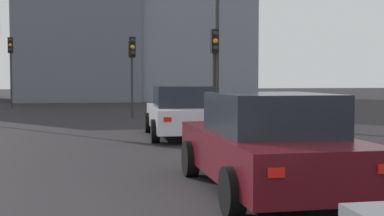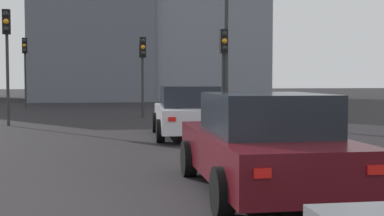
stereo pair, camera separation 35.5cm
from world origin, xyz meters
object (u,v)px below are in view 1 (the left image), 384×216
object	(u,v)px
car_white_left_lead	(182,112)
traffic_light_near_right	(215,56)
street_lamp_kerbside	(217,3)
traffic_light_near_left	(132,59)
car_maroon_left_second	(267,144)
traffic_light_far_left	(11,57)

from	to	relation	value
car_white_left_lead	traffic_light_near_right	distance (m)	4.90
street_lamp_kerbside	traffic_light_near_right	bearing A→B (deg)	114.29
car_white_left_lead	traffic_light_near_left	distance (m)	8.11
car_white_left_lead	car_maroon_left_second	size ratio (longest dim) A/B	0.99
traffic_light_near_left	traffic_light_near_right	bearing A→B (deg)	29.73
car_white_left_lead	traffic_light_near_right	world-z (taller)	traffic_light_near_right
traffic_light_near_right	street_lamp_kerbside	xyz separation A→B (m)	(0.05, -0.11, 2.01)
traffic_light_near_right	street_lamp_kerbside	world-z (taller)	street_lamp_kerbside
car_white_left_lead	car_maroon_left_second	xyz separation A→B (m)	(-7.66, -0.06, 0.00)
traffic_light_near_left	street_lamp_kerbside	distance (m)	5.16
car_white_left_lead	street_lamp_kerbside	size ratio (longest dim) A/B	0.57
car_white_left_lead	traffic_light_far_left	xyz separation A→B (m)	(16.09, 7.25, 2.20)
traffic_light_near_left	street_lamp_kerbside	world-z (taller)	street_lamp_kerbside
traffic_light_near_left	traffic_light_near_right	world-z (taller)	traffic_light_near_right
car_white_left_lead	traffic_light_near_left	size ratio (longest dim) A/B	1.26
car_white_left_lead	street_lamp_kerbside	world-z (taller)	street_lamp_kerbside
traffic_light_near_left	traffic_light_near_right	xyz separation A→B (m)	(-3.76, -2.85, 0.03)
car_white_left_lead	traffic_light_near_left	bearing A→B (deg)	8.65
traffic_light_near_right	car_white_left_lead	bearing A→B (deg)	-31.13
traffic_light_near_right	street_lamp_kerbside	bearing A→B (deg)	108.50
car_white_left_lead	traffic_light_near_left	xyz separation A→B (m)	(7.85, 0.91, 1.84)
car_maroon_left_second	street_lamp_kerbside	size ratio (longest dim) A/B	0.57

